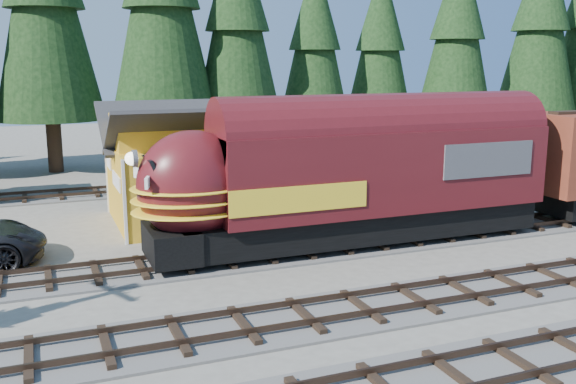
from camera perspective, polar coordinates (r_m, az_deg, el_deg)
name	(u,v)px	position (r m, az deg, el deg)	size (l,w,h in m)	color
ground	(349,286)	(20.97, 5.45, -8.32)	(120.00, 120.00, 0.00)	#6B665B
track_siding	(513,226)	(29.60, 19.34, -2.88)	(68.00, 3.20, 0.33)	#4C4947
track_spur	(21,199)	(36.22, -22.68, -0.57)	(32.00, 3.20, 0.33)	#4C4947
depot	(247,153)	(29.74, -3.68, 3.52)	(12.80, 7.00, 5.30)	#C58A1B
conifer_backdrop	(241,9)	(43.78, -4.24, 15.93)	(79.68, 21.27, 17.33)	black
locomotive	(342,182)	(24.48, 4.86, 0.92)	(16.46, 3.27, 4.47)	black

